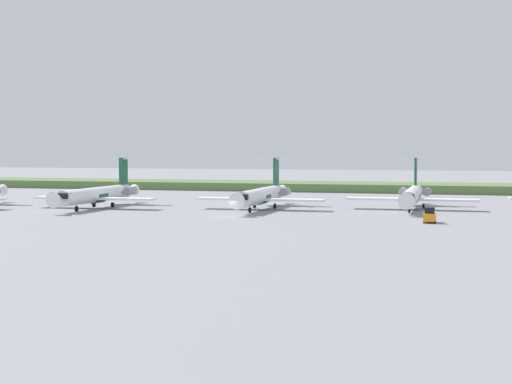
{
  "coord_description": "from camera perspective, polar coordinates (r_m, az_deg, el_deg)",
  "views": [
    {
      "loc": [
        34.56,
        -109.4,
        10.45
      ],
      "look_at": [
        0.0,
        16.81,
        3.0
      ],
      "focal_mm": 51.65,
      "sensor_mm": 36.0,
      "label": 1
    }
  ],
  "objects": [
    {
      "name": "ground_plane",
      "position": [
        144.0,
        1.39,
        -0.9
      ],
      "size": [
        500.0,
        500.0,
        0.0
      ],
      "primitive_type": "plane",
      "color": "gray"
    },
    {
      "name": "grass_berm",
      "position": [
        191.71,
        4.91,
        0.43
      ],
      "size": [
        320.0,
        20.0,
        2.08
      ],
      "primitive_type": "cube",
      "color": "#597542",
      "rests_on": "ground"
    },
    {
      "name": "regional_jet_second",
      "position": [
        136.21,
        -12.1,
        -0.14
      ],
      "size": [
        22.81,
        31.0,
        9.0
      ],
      "color": "white",
      "rests_on": "ground"
    },
    {
      "name": "regional_jet_third",
      "position": [
        130.36,
        0.48,
        -0.22
      ],
      "size": [
        22.81,
        31.0,
        9.0
      ],
      "color": "white",
      "rests_on": "ground"
    },
    {
      "name": "baggage_tug",
      "position": [
        108.7,
        13.3,
        -1.82
      ],
      "size": [
        1.72,
        3.2,
        2.3
      ],
      "color": "orange",
      "rests_on": "ground"
    },
    {
      "name": "regional_jet_fourth",
      "position": [
        133.2,
        12.01,
        -0.22
      ],
      "size": [
        22.81,
        31.0,
        9.0
      ],
      "color": "white",
      "rests_on": "ground"
    }
  ]
}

